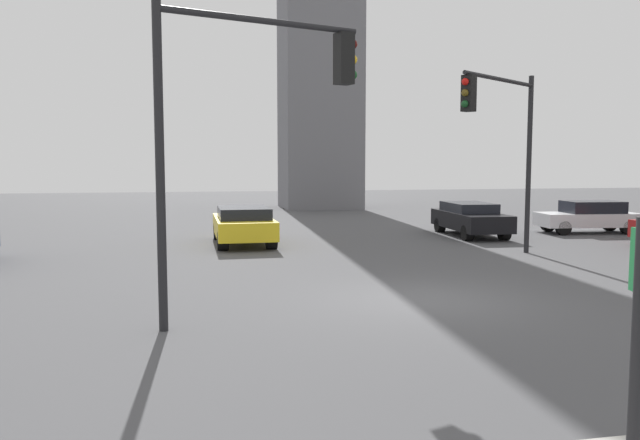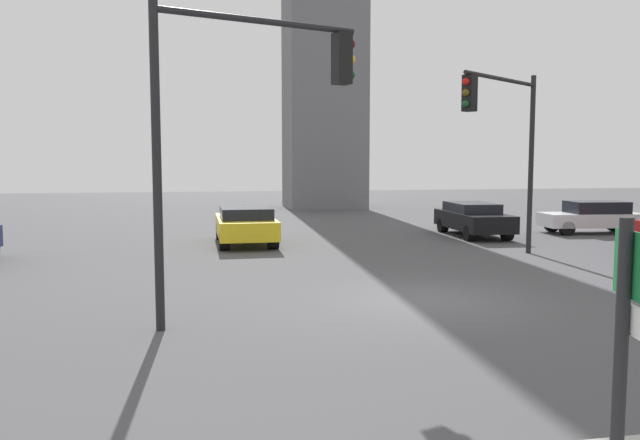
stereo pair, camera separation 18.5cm
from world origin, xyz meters
TOP-DOWN VIEW (x-y plane):
  - ground_plane at (0.00, 0.00)m, footprint 102.44×102.44m
  - direction_sign at (-1.60, -8.67)m, footprint 0.20×0.59m
  - traffic_light_0 at (4.38, 4.94)m, footprint 3.51×2.53m
  - traffic_light_1 at (-3.68, -0.90)m, footprint 3.90×1.41m
  - car_0 at (-3.04, 9.99)m, footprint 2.04×4.50m
  - car_2 at (11.46, 10.76)m, footprint 4.23×2.08m
  - car_4 at (6.13, 10.79)m, footprint 1.99×4.52m

SIDE VIEW (x-z plane):
  - ground_plane at x=0.00m, z-range 0.00..0.00m
  - car_2 at x=11.46m, z-range 0.03..1.37m
  - car_4 at x=6.13m, z-range 0.05..1.39m
  - car_0 at x=-3.04m, z-range 0.06..1.42m
  - direction_sign at x=-1.60m, z-range 0.40..2.82m
  - traffic_light_0 at x=4.38m, z-range 1.22..6.94m
  - traffic_light_1 at x=-3.68m, z-range 1.24..7.10m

